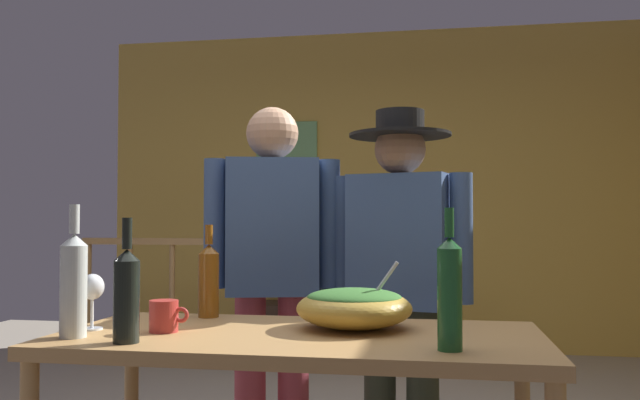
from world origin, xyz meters
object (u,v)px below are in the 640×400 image
Objects in this scene: framed_picture at (287,153)px; wine_bottle_dark at (127,293)px; wine_bottle_green at (450,291)px; person_standing_left at (272,263)px; stair_railing at (311,288)px; tv_console at (306,328)px; wine_bottle_clear at (74,283)px; salad_bowl at (354,306)px; serving_table at (299,359)px; flat_screen_tv at (306,274)px; wine_glass at (92,290)px; person_standing_right at (401,267)px; wine_bottle_amber at (209,279)px; mug_red at (164,316)px.

wine_bottle_dark is at bearing -83.60° from framed_picture.
framed_picture is 1.59× the size of wine_bottle_dark.
person_standing_left reaches higher than wine_bottle_green.
tv_console is (-0.16, 0.67, -0.40)m from stair_railing.
salad_bowl is at bearing 20.77° from wine_bottle_clear.
serving_table is (0.90, -3.86, -1.04)m from framed_picture.
flat_screen_tv is at bearing 93.39° from wine_bottle_dark.
framed_picture reaches higher than wine_glass.
wine_bottle_green reaches higher than salad_bowl.
person_standing_right is (0.93, -2.82, 0.71)m from tv_console.
framed_picture reaches higher than wine_bottle_dark.
wine_bottle_amber is at bearing 83.66° from wine_bottle_dark.
flat_screen_tv is at bearing 103.43° from salad_bowl.
wine_bottle_dark reaches higher than wine_glass.
stair_railing is 8.24× the size of wine_bottle_dark.
flat_screen_tv is 1.57× the size of wine_bottle_dark.
wine_bottle_green is (0.29, -0.32, 0.08)m from salad_bowl.
salad_bowl is 0.65m from person_standing_right.
person_standing_right is (-0.18, 0.95, -0.00)m from wine_bottle_green.
person_standing_left reaches higher than serving_table.
person_standing_left is at bearing 80.14° from wine_bottle_dark.
wine_bottle_green is 0.87m from mug_red.
serving_table is (0.50, -2.90, 0.08)m from stair_railing.
framed_picture is 1.70× the size of wine_bottle_amber.
wine_bottle_amber is at bearing 85.38° from mug_red.
flat_screen_tv is 1.50× the size of salad_bowl.
wine_bottle_dark is (0.19, -0.06, -0.02)m from wine_bottle_clear.
wine_bottle_amber is 0.94× the size of wine_bottle_dark.
person_standing_left reaches higher than wine_bottle_dark.
framed_picture is 4.04m from mug_red.
wine_bottle_green reaches higher than stair_railing.
person_standing_right is at bearing -71.73° from tv_console.
person_standing_right is at bearing 49.69° from mug_red.
person_standing_left reaches higher than wine_bottle_clear.
wine_bottle_green is at bearing -30.31° from wine_bottle_amber.
wine_bottle_green reaches higher than wine_bottle_dark.
salad_bowl is at bearing 30.74° from wine_bottle_dark.
wine_glass is 0.28m from wine_bottle_dark.
stair_railing is 2.64m from wine_bottle_amber.
flat_screen_tv is 3.91m from wine_bottle_green.
wine_bottle_clear reaches higher than wine_bottle_amber.
salad_bowl is 0.82m from wine_glass.
serving_table is 3.76× the size of wine_bottle_clear.
wine_glass is at bearing -86.30° from framed_picture.
mug_red is at bearing -88.20° from stair_railing.
person_standing_left reaches higher than salad_bowl.
wine_bottle_dark reaches higher than flat_screen_tv.
tv_console is (0.24, -0.29, -1.52)m from framed_picture.
flat_screen_tv is 0.35× the size of person_standing_right.
tv_console is at bearing 103.31° from salad_bowl.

